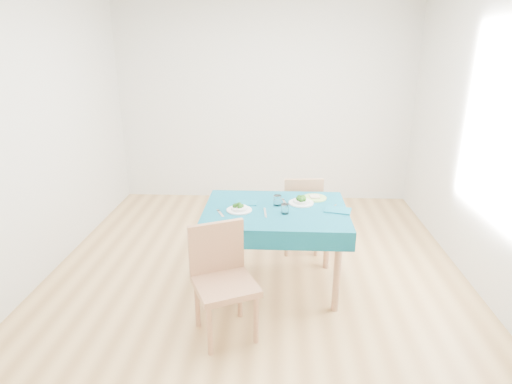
{
  "coord_description": "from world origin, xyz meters",
  "views": [
    {
      "loc": [
        0.19,
        -3.62,
        2.11
      ],
      "look_at": [
        0.0,
        0.0,
        0.85
      ],
      "focal_mm": 30.0,
      "sensor_mm": 36.0,
      "label": 1
    }
  ],
  "objects_px": {
    "bowl_near": "(239,207)",
    "side_plate": "(315,198)",
    "bowl_far": "(301,200)",
    "table": "(275,248)",
    "chair_far": "(301,207)",
    "chair_near": "(225,272)"
  },
  "relations": [
    {
      "from": "bowl_far",
      "to": "side_plate",
      "type": "distance_m",
      "value": 0.2
    },
    {
      "from": "chair_far",
      "to": "bowl_near",
      "type": "height_order",
      "value": "chair_far"
    },
    {
      "from": "bowl_near",
      "to": "side_plate",
      "type": "relative_size",
      "value": 0.99
    },
    {
      "from": "chair_near",
      "to": "bowl_near",
      "type": "distance_m",
      "value": 0.7
    },
    {
      "from": "chair_far",
      "to": "bowl_far",
      "type": "height_order",
      "value": "chair_far"
    },
    {
      "from": "table",
      "to": "chair_near",
      "type": "height_order",
      "value": "chair_near"
    },
    {
      "from": "bowl_near",
      "to": "bowl_far",
      "type": "relative_size",
      "value": 0.98
    },
    {
      "from": "chair_near",
      "to": "chair_far",
      "type": "relative_size",
      "value": 1.11
    },
    {
      "from": "table",
      "to": "bowl_near",
      "type": "bearing_deg",
      "value": -168.57
    },
    {
      "from": "chair_far",
      "to": "bowl_far",
      "type": "relative_size",
      "value": 4.36
    },
    {
      "from": "chair_near",
      "to": "bowl_far",
      "type": "bearing_deg",
      "value": 30.84
    },
    {
      "from": "chair_near",
      "to": "side_plate",
      "type": "relative_size",
      "value": 4.91
    },
    {
      "from": "chair_near",
      "to": "bowl_far",
      "type": "distance_m",
      "value": 1.07
    },
    {
      "from": "table",
      "to": "bowl_near",
      "type": "relative_size",
      "value": 5.65
    },
    {
      "from": "bowl_near",
      "to": "side_plate",
      "type": "xyz_separation_m",
      "value": [
        0.67,
        0.34,
        -0.03
      ]
    },
    {
      "from": "bowl_near",
      "to": "side_plate",
      "type": "height_order",
      "value": "bowl_near"
    },
    {
      "from": "chair_far",
      "to": "chair_near",
      "type": "bearing_deg",
      "value": 62.47
    },
    {
      "from": "table",
      "to": "chair_near",
      "type": "distance_m",
      "value": 0.82
    },
    {
      "from": "table",
      "to": "side_plate",
      "type": "relative_size",
      "value": 5.59
    },
    {
      "from": "side_plate",
      "to": "bowl_far",
      "type": "bearing_deg",
      "value": -132.74
    },
    {
      "from": "chair_far",
      "to": "side_plate",
      "type": "relative_size",
      "value": 4.43
    },
    {
      "from": "table",
      "to": "bowl_near",
      "type": "height_order",
      "value": "bowl_near"
    }
  ]
}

